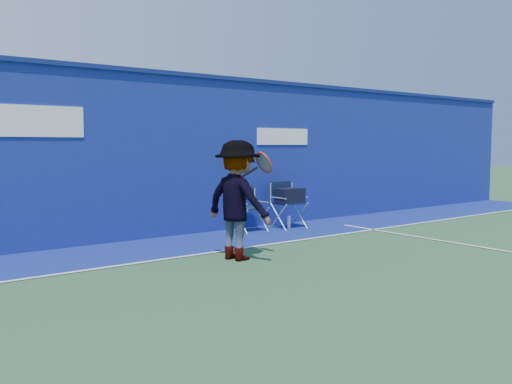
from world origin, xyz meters
TOP-DOWN VIEW (x-y plane):
  - ground at (0.00, 0.00)m, footprint 80.00×80.00m
  - stadium_wall at (-0.00, 5.20)m, footprint 24.00×0.50m
  - out_of_bounds_strip at (0.00, 4.10)m, footprint 24.00×1.80m
  - court_lines at (0.00, 0.60)m, footprint 24.00×12.00m
  - directors_chair_left at (2.43, 4.59)m, footprint 0.52×0.48m
  - directors_chair_right at (3.31, 4.45)m, footprint 0.57×0.51m
  - water_bottle at (3.29, 4.42)m, footprint 0.07×0.07m
  - tennis_player at (0.71, 2.58)m, footprint 0.97×1.28m

SIDE VIEW (x-z plane):
  - ground at x=0.00m, z-range 0.00..0.00m
  - out_of_bounds_strip at x=0.00m, z-range 0.00..0.01m
  - court_lines at x=0.00m, z-range 0.01..0.01m
  - water_bottle at x=3.29m, z-range 0.00..0.26m
  - directors_chair_left at x=2.43m, z-range -0.15..0.73m
  - directors_chair_right at x=3.31m, z-range -0.08..0.88m
  - tennis_player at x=0.71m, z-range 0.00..1.79m
  - stadium_wall at x=0.00m, z-range 0.01..3.09m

